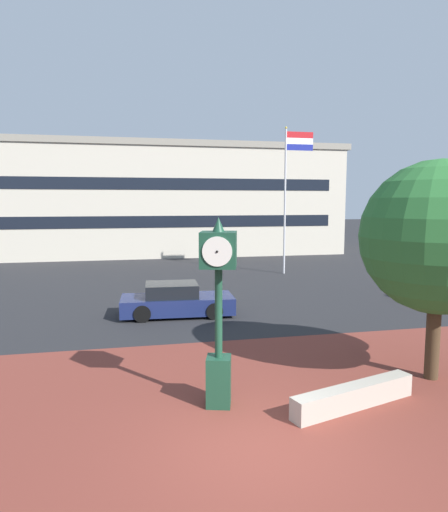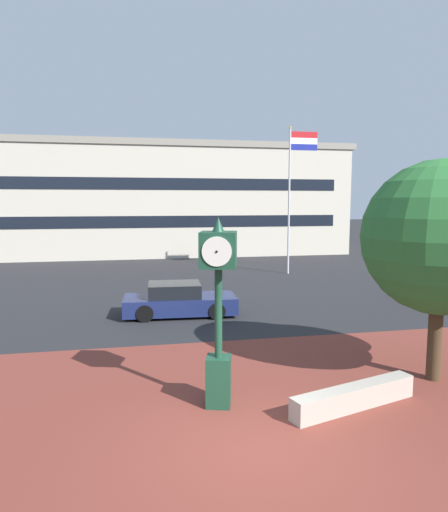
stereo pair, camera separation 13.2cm
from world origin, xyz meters
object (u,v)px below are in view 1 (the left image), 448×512
plaza_tree (442,240)px  flagpole_primary (289,186)px  car_street_mid (176,301)px  civic_building (157,200)px  street_clock (219,302)px

plaza_tree → flagpole_primary: bearing=82.8°
car_street_mid → flagpole_primary: 13.06m
flagpole_primary → civic_building: civic_building is taller
car_street_mid → street_clock: bearing=3.5°
street_clock → car_street_mid: size_ratio=0.93×
car_street_mid → flagpole_primary: flagpole_primary is taller
plaza_tree → civic_building: bearing=98.8°
street_clock → flagpole_primary: size_ratio=0.46×
street_clock → plaza_tree: (5.76, 0.51, 1.19)m
street_clock → civic_building: civic_building is taller
plaza_tree → civic_building: size_ratio=0.17×
street_clock → car_street_mid: street_clock is taller
car_street_mid → flagpole_primary: size_ratio=0.50×
civic_building → plaza_tree: bearing=-81.2°
car_street_mid → civic_building: 24.46m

